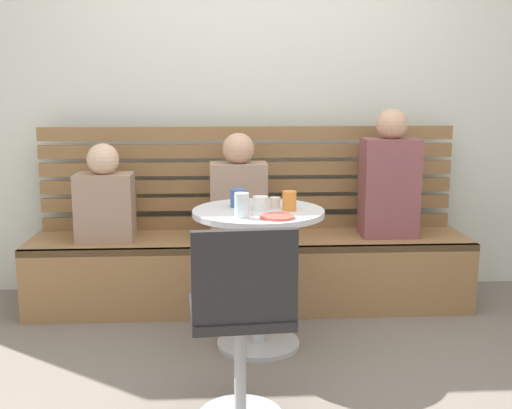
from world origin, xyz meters
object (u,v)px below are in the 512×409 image
cup_mug_blue (238,198)px  white_chair (242,319)px  booth_bench (250,271)px  plate_small (277,217)px  person_adult (389,180)px  cup_ceramic_white (261,203)px  cafe_table (258,251)px  cup_glass_tall (242,205)px  person_child_left (105,199)px  cup_espresso_small (275,203)px  person_child_middle (239,193)px  cup_tumbler_orange (289,201)px

cup_mug_blue → white_chair: bearing=-90.9°
booth_bench → plate_small: plate_small is taller
plate_small → person_adult: bearing=47.3°
person_adult → cup_mug_blue: person_adult is taller
cup_ceramic_white → plate_small: 0.21m
cafe_table → cup_glass_tall: bearing=-116.5°
person_child_left → cup_espresso_small: (0.98, -0.56, 0.07)m
booth_bench → plate_small: (0.09, -0.83, 0.52)m
person_child_middle → plate_small: (0.16, -0.81, 0.02)m
cup_ceramic_white → cup_tumbler_orange: size_ratio=0.80×
cup_glass_tall → plate_small: 0.18m
person_child_left → white_chair: bearing=-61.4°
person_child_left → cup_ceramic_white: 1.09m
cafe_table → booth_bench: bearing=91.3°
white_chair → cup_mug_blue: 0.95m
person_child_left → person_child_middle: 0.80m
cafe_table → cup_tumbler_orange: cup_tumbler_orange is taller
cup_mug_blue → plate_small: size_ratio=0.56×
person_child_left → cup_espresso_small: 1.13m
person_child_left → plate_small: (0.97, -0.81, 0.05)m
person_child_middle → cup_ceramic_white: (0.10, -0.60, 0.05)m
cafe_table → person_adult: bearing=36.5°
cup_tumbler_orange → booth_bench: bearing=104.6°
cafe_table → plate_small: bearing=-69.1°
booth_bench → white_chair: bearing=-94.0°
cafe_table → white_chair: bearing=-98.0°
cup_ceramic_white → plate_small: (0.07, -0.20, -0.03)m
person_adult → cup_espresso_small: person_adult is taller
booth_bench → cup_tumbler_orange: 0.88m
booth_bench → cup_glass_tall: bearing=-95.4°
person_adult → cup_glass_tall: size_ratio=6.56×
cup_glass_tall → cup_espresso_small: size_ratio=2.14×
cup_tumbler_orange → person_child_middle: bearing=111.0°
plate_small → cup_espresso_small: bearing=87.4°
person_adult → cup_mug_blue: size_ratio=8.29×
person_adult → person_child_left: person_adult is taller
person_adult → cup_espresso_small: 0.95m
person_child_left → cup_glass_tall: (0.80, -0.79, 0.10)m
white_chair → plate_small: size_ratio=5.00×
person_child_middle → cup_tumbler_orange: bearing=-69.0°
cafe_table → cup_glass_tall: (-0.09, -0.18, 0.28)m
cup_glass_tall → cup_mug_blue: bearing=91.9°
cup_glass_tall → person_adult: bearing=40.8°
cup_ceramic_white → cup_tumbler_orange: cup_tumbler_orange is taller
cafe_table → person_child_middle: 0.64m
person_child_left → cup_glass_tall: size_ratio=4.90×
white_chair → cup_espresso_small: (0.20, 0.86, 0.30)m
cafe_table → person_adult: 1.09m
person_adult → cup_ceramic_white: (-0.83, -0.63, -0.02)m
cup_tumbler_orange → plate_small: size_ratio=0.59×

